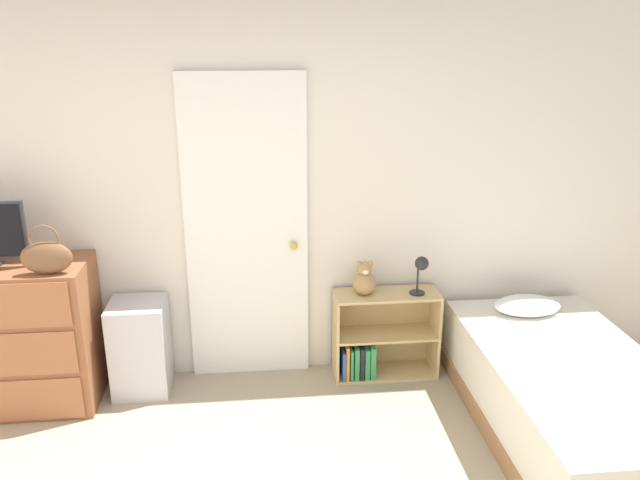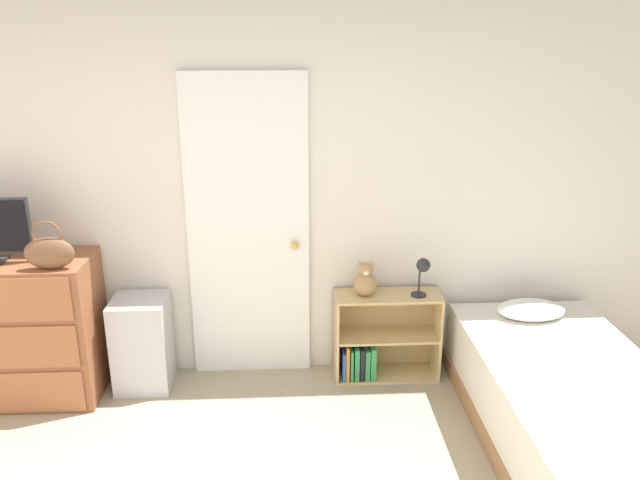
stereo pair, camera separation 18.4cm
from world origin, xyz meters
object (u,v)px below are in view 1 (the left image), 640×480
teddy_bear (364,280)px  bed (569,397)px  handbag (46,257)px  desk_lamp (421,268)px  storage_bin (140,347)px  bookshelf (377,340)px  dresser (5,337)px

teddy_bear → bed: teddy_bear is taller
handbag → desk_lamp: size_ratio=1.11×
storage_bin → bed: bearing=-16.3°
bookshelf → teddy_bear: (-0.10, -0.01, 0.46)m
dresser → storage_bin: size_ratio=1.73×
handbag → bed: 3.19m
dresser → handbag: size_ratio=3.63×
bed → storage_bin: bearing=163.7°
storage_bin → bookshelf: bearing=1.7°
bookshelf → handbag: bearing=-171.8°
bookshelf → dresser: bearing=-177.0°
storage_bin → desk_lamp: (1.89, 0.00, 0.49)m
bookshelf → teddy_bear: teddy_bear is taller
storage_bin → handbag: bearing=-150.0°
teddy_bear → bookshelf: bearing=4.5°
handbag → bed: bearing=-9.6°
dresser → handbag: bearing=-23.8°
dresser → bookshelf: bearing=3.0°
desk_lamp → bed: size_ratio=0.14×
dresser → bed: (3.43, -0.68, -0.23)m
dresser → desk_lamp: dresser is taller
bookshelf → teddy_bear: 0.48m
teddy_bear → bed: bearing=-36.0°
teddy_bear → desk_lamp: (0.38, -0.04, 0.09)m
storage_bin → bookshelf: 1.61m
desk_lamp → bed: bearing=-46.3°
storage_bin → teddy_bear: 1.56m
dresser → bookshelf: 2.43m
dresser → desk_lamp: size_ratio=4.04×
dresser → storage_bin: dresser is taller
dresser → desk_lamp: (2.70, 0.08, 0.33)m
teddy_bear → desk_lamp: size_ratio=0.90×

